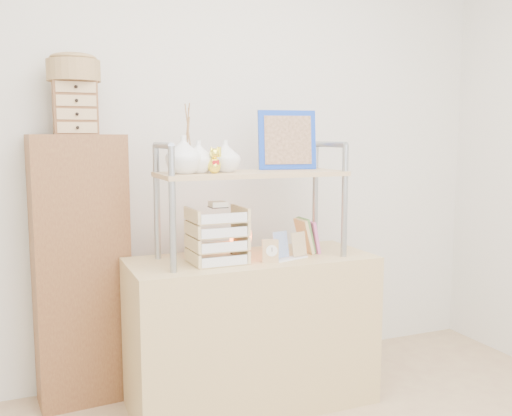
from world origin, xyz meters
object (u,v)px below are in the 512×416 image
Objects in this scene: salt_lamp at (240,236)px; letter_tray at (218,239)px; cabinet at (81,270)px; desk at (252,331)px.

letter_tray is at bearing -142.22° from salt_lamp.
cabinet reaches higher than salt_lamp.
desk is at bearing 14.76° from letter_tray.
cabinet is (-0.77, 0.37, 0.30)m from desk.
salt_lamp is at bearing 37.78° from letter_tray.
salt_lamp is at bearing 113.07° from desk.
cabinet is 0.82m from salt_lamp.
cabinet is 4.64× the size of letter_tray.
desk is 4.12× the size of letter_tray.
cabinet reaches higher than desk.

